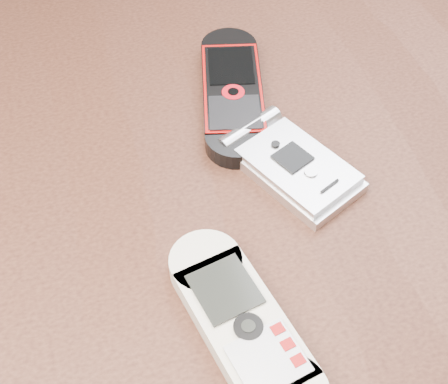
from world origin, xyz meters
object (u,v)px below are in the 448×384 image
(nokia_white, at_px, (243,326))
(nokia_black_red, at_px, (232,92))
(motorola_razr, at_px, (295,166))
(table, at_px, (219,277))

(nokia_white, relative_size, nokia_black_red, 0.93)
(nokia_white, distance_m, motorola_razr, 0.14)
(motorola_razr, bearing_deg, table, 164.28)
(nokia_black_red, bearing_deg, nokia_white, -91.38)
(nokia_black_red, bearing_deg, motorola_razr, -64.04)
(table, height_order, motorola_razr, motorola_razr)
(table, distance_m, motorola_razr, 0.13)
(nokia_black_red, bearing_deg, table, -98.67)
(nokia_black_red, height_order, motorola_razr, same)
(motorola_razr, bearing_deg, nokia_black_red, 77.23)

